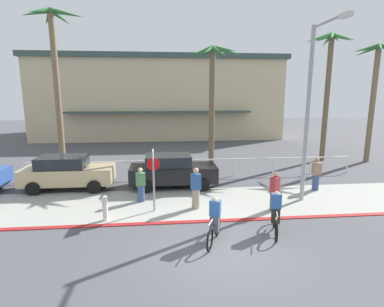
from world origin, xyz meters
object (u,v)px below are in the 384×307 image
object	(u,v)px
bollard_0	(105,208)
pedestrian_0	(316,175)
car_black_2	(172,171)
palm_tree_0	(55,59)
stop_sign_bike_lane	(153,172)
palm_tree_1	(213,76)
car_tan_1	(67,172)
palm_tree_2	(329,66)
cyclist_black_0	(215,221)
palm_tree_3	(375,77)
pedestrian_2	(196,190)
pedestrian_3	(141,186)
streetlight_curb	(311,105)
cyclist_yellow_1	(276,213)
pedestrian_1	(274,192)

from	to	relation	value
bollard_0	pedestrian_0	bearing A→B (deg)	15.78
car_black_2	palm_tree_0	bearing A→B (deg)	148.20
stop_sign_bike_lane	palm_tree_1	bearing A→B (deg)	63.08
car_tan_1	pedestrian_0	size ratio (longest dim) A/B	2.65
bollard_0	palm_tree_0	distance (m)	11.04
palm_tree_2	car_tan_1	distance (m)	18.06
palm_tree_0	car_black_2	bearing A→B (deg)	-31.80
palm_tree_1	car_black_2	distance (m)	6.69
bollard_0	cyclist_black_0	world-z (taller)	cyclist_black_0
palm_tree_3	palm_tree_0	bearing A→B (deg)	-178.58
stop_sign_bike_lane	car_tan_1	distance (m)	5.66
palm_tree_3	pedestrian_0	xyz separation A→B (m)	(-6.89, -5.91, -5.09)
pedestrian_2	car_black_2	bearing A→B (deg)	105.57
car_tan_1	car_black_2	bearing A→B (deg)	-2.20
pedestrian_0	car_tan_1	bearing A→B (deg)	173.28
pedestrian_0	car_black_2	bearing A→B (deg)	169.98
car_black_2	pedestrian_2	world-z (taller)	pedestrian_2
bollard_0	pedestrian_2	bearing A→B (deg)	14.15
bollard_0	pedestrian_3	world-z (taller)	pedestrian_3
palm_tree_2	palm_tree_0	bearing A→B (deg)	-175.98
stop_sign_bike_lane	pedestrian_2	bearing A→B (deg)	4.14
streetlight_curb	pedestrian_2	bearing A→B (deg)	-176.16
streetlight_curb	bollard_0	bearing A→B (deg)	-171.76
palm_tree_1	cyclist_yellow_1	distance (m)	10.60
cyclist_black_0	pedestrian_0	distance (m)	7.61
palm_tree_1	car_tan_1	size ratio (longest dim) A/B	1.73
palm_tree_1	pedestrian_0	bearing A→B (deg)	-47.83
streetlight_curb	pedestrian_1	world-z (taller)	streetlight_curb
palm_tree_2	stop_sign_bike_lane	bearing A→B (deg)	-144.01
bollard_0	stop_sign_bike_lane	bearing A→B (deg)	22.90
car_black_2	pedestrian_3	size ratio (longest dim) A/B	2.82
cyclist_black_0	pedestrian_2	distance (m)	2.91
cyclist_black_0	palm_tree_0	bearing A→B (deg)	127.67
cyclist_black_0	pedestrian_1	size ratio (longest dim) A/B	1.02
car_tan_1	pedestrian_1	distance (m)	10.09
bollard_0	pedestrian_2	size ratio (longest dim) A/B	0.57
car_tan_1	pedestrian_1	bearing A→B (deg)	-22.33
palm_tree_2	cyclist_black_0	bearing A→B (deg)	-130.88
palm_tree_2	pedestrian_1	bearing A→B (deg)	-127.73
palm_tree_0	pedestrian_0	xyz separation A→B (m)	(13.79, -5.40, -6.00)
streetlight_curb	palm_tree_3	distance (m)	11.21
car_tan_1	cyclist_black_0	xyz separation A→B (m)	(6.43, -6.22, -0.18)
streetlight_curb	palm_tree_1	size ratio (longest dim) A/B	0.99
streetlight_curb	pedestrian_2	world-z (taller)	streetlight_curb
car_black_2	palm_tree_1	bearing A→B (deg)	54.09
palm_tree_0	palm_tree_1	distance (m)	9.40
palm_tree_2	palm_tree_3	bearing A→B (deg)	-13.98
palm_tree_1	pedestrian_2	bearing A→B (deg)	-104.70
bollard_0	palm_tree_0	size ratio (longest dim) A/B	0.10
stop_sign_bike_lane	bollard_0	distance (m)	2.30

